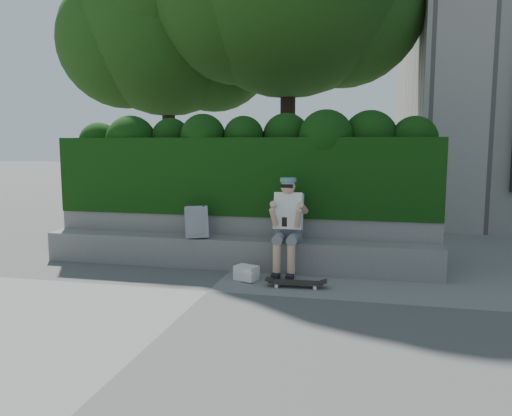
% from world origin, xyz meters
% --- Properties ---
extents(ground, '(80.00, 80.00, 0.00)m').
position_xyz_m(ground, '(0.00, 0.00, 0.00)').
color(ground, slate).
rests_on(ground, ground).
extents(bench_ledge, '(6.00, 0.45, 0.45)m').
position_xyz_m(bench_ledge, '(0.00, 1.25, 0.23)').
color(bench_ledge, gray).
rests_on(bench_ledge, ground).
extents(planter_wall, '(6.00, 0.50, 0.75)m').
position_xyz_m(planter_wall, '(0.00, 1.73, 0.38)').
color(planter_wall, gray).
rests_on(planter_wall, ground).
extents(hedge, '(6.00, 1.00, 1.20)m').
position_xyz_m(hedge, '(0.00, 1.95, 1.35)').
color(hedge, black).
rests_on(hedge, planter_wall).
extents(tree_right, '(4.37, 4.37, 6.92)m').
position_xyz_m(tree_right, '(-3.05, 6.17, 4.72)').
color(tree_right, black).
rests_on(tree_right, ground).
extents(person, '(0.40, 0.76, 1.38)m').
position_xyz_m(person, '(0.85, 1.07, 0.75)').
color(person, slate).
rests_on(person, ground).
extents(skateboard, '(0.72, 0.22, 0.07)m').
position_xyz_m(skateboard, '(1.06, 0.43, 0.06)').
color(skateboard, black).
rests_on(skateboard, ground).
extents(backpack_plaid, '(0.37, 0.31, 0.48)m').
position_xyz_m(backpack_plaid, '(-0.55, 1.15, 0.69)').
color(backpack_plaid, '#AFAFB4').
rests_on(backpack_plaid, bench_ledge).
extents(backpack_ground, '(0.36, 0.31, 0.19)m').
position_xyz_m(backpack_ground, '(0.35, 0.64, 0.10)').
color(backpack_ground, white).
rests_on(backpack_ground, ground).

